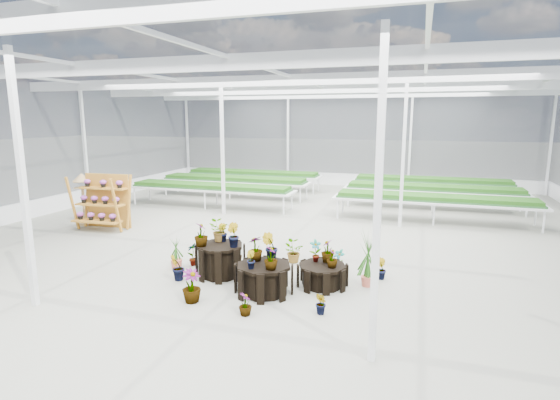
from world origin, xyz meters
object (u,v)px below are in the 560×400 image
(plinth_tall, at_px, (221,260))
(bird_table, at_px, (83,199))
(shelf_rack, at_px, (101,203))
(plinth_mid, at_px, (264,279))
(plinth_low, at_px, (322,275))

(plinth_tall, bearing_deg, bird_table, 155.18)
(shelf_rack, bearing_deg, plinth_mid, -29.28)
(plinth_mid, distance_m, shelf_rack, 7.05)
(plinth_low, bearing_deg, plinth_mid, -145.01)
(plinth_mid, relative_size, shelf_rack, 0.66)
(plinth_mid, bearing_deg, shelf_rack, 153.95)
(plinth_tall, relative_size, shelf_rack, 0.61)
(shelf_rack, bearing_deg, plinth_low, -21.30)
(shelf_rack, bearing_deg, bird_table, 158.41)
(plinth_low, distance_m, bird_table, 8.69)
(plinth_low, relative_size, shelf_rack, 0.59)
(plinth_mid, height_order, bird_table, bird_table)
(shelf_rack, xyz_separation_m, bird_table, (-0.93, 0.31, -0.01))
(plinth_tall, bearing_deg, plinth_mid, -26.57)
(bird_table, bearing_deg, plinth_tall, -8.52)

